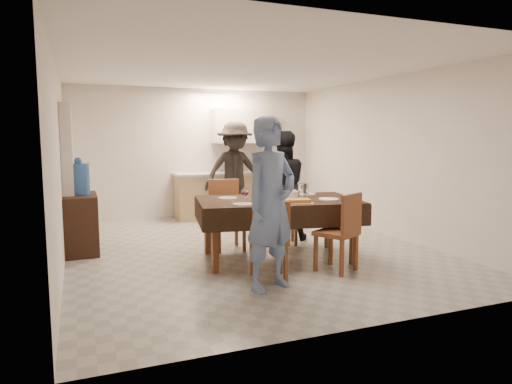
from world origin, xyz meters
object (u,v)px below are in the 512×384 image
savoury_tart (297,201)px  dining_table (278,202)px  console (81,223)px  person_near (271,204)px  wine_bottle (273,188)px  person_far (282,186)px  water_jug (79,179)px  water_pitcher (303,191)px  person_kitchen (235,171)px  microwave (267,165)px

savoury_tart → dining_table: bearing=104.7°
console → person_near: (1.89, -2.42, 0.51)m
wine_bottle → person_far: bearing=59.0°
console → savoury_tart: 3.11m
person_far → water_jug: bearing=4.9°
water_pitcher → person_kitchen: bearing=88.9°
person_far → wine_bottle: bearing=70.1°
water_jug → person_kitchen: size_ratio=0.23×
water_jug → person_far: (2.99, -0.32, -0.18)m
water_jug → microwave: size_ratio=0.90×
water_jug → person_kitchen: bearing=28.6°
microwave → person_kitchen: bearing=27.8°
water_jug → microwave: 4.21m
savoury_tart → microwave: bearing=72.8°
dining_table → savoury_tart: 0.40m
console → wine_bottle: size_ratio=3.18×
dining_table → person_kitchen: person_kitchen is taller
water_jug → console: bearing=0.0°
console → person_kitchen: size_ratio=0.47×
microwave → dining_table: bearing=69.5°
water_pitcher → savoury_tart: 0.42m
dining_table → person_near: 1.19m
wine_bottle → savoury_tart: (0.15, -0.43, -0.12)m
person_kitchen → person_near: bearing=-103.6°
savoury_tart → person_near: bearing=-134.1°
savoury_tart → person_far: (0.45, 1.43, 0.02)m
savoury_tart → person_near: (-0.65, -0.67, 0.09)m
console → dining_table: bearing=-29.4°
console → water_jug: bearing=0.0°
water_jug → person_far: person_far is taller
water_jug → wine_bottle: (2.39, -1.32, -0.09)m
console → person_far: 3.04m
console → microwave: bearing=28.5°
water_jug → water_pitcher: water_jug is taller
water_jug → microwave: bearing=28.5°
console → microwave: size_ratio=1.83×
console → person_kitchen: bearing=28.6°
water_jug → person_far: size_ratio=0.25×
wine_bottle → savoury_tart: bearing=-70.8°
microwave → water_pitcher: bearing=75.1°
water_jug → water_pitcher: (2.79, -1.42, -0.13)m
dining_table → savoury_tart: size_ratio=6.08×
wine_bottle → person_far: size_ratio=0.16×
dining_table → microwave: 3.62m
dining_table → person_far: (0.55, 1.05, 0.09)m
wine_bottle → water_pitcher: wine_bottle is taller
dining_table → person_near: person_near is taller
savoury_tart → microwave: size_ratio=0.76×
savoury_tart → person_kitchen: size_ratio=0.19×
wine_bottle → savoury_tart: size_ratio=0.76×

